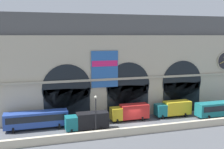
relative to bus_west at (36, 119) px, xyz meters
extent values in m
plane|color=#54565B|center=(18.11, -2.63, -1.78)|extent=(200.00, 200.00, 0.00)
cube|color=beige|center=(18.11, -7.69, -1.14)|extent=(90.00, 0.70, 1.29)
cube|color=#B2A891|center=(18.11, 4.82, 6.45)|extent=(51.63, 4.89, 16.47)
cube|color=#4C4C4C|center=(18.11, 5.12, 16.73)|extent=(51.63, 4.29, 4.08)
cube|color=black|center=(5.82, 2.32, 1.48)|extent=(8.76, 0.20, 6.52)
cylinder|color=black|center=(5.82, 2.32, 4.73)|extent=(9.22, 0.20, 9.22)
cube|color=black|center=(18.11, 2.32, 1.48)|extent=(8.76, 0.20, 6.52)
cylinder|color=black|center=(18.11, 2.32, 4.73)|extent=(9.22, 0.20, 9.22)
cube|color=black|center=(30.40, 2.32, 1.48)|extent=(8.76, 0.20, 6.52)
cylinder|color=black|center=(30.40, 2.32, 4.73)|extent=(9.22, 0.20, 9.22)
cube|color=gold|center=(40.24, 2.02, 8.77)|extent=(1.51, 0.04, 0.68)
cube|color=#2659A5|center=(13.20, 2.20, 8.17)|extent=(5.35, 0.12, 7.12)
cube|color=#DB1E66|center=(13.20, 2.12, 9.28)|extent=(5.14, 0.04, 1.11)
cube|color=#A49A85|center=(18.11, 2.22, 6.14)|extent=(51.63, 0.50, 0.44)
cube|color=#28479E|center=(0.00, 0.01, 0.02)|extent=(11.00, 2.50, 2.60)
cube|color=black|center=(0.00, -1.26, 0.37)|extent=(10.12, 0.04, 1.10)
cylinder|color=black|center=(-3.85, -1.12, -1.28)|extent=(0.28, 1.00, 1.00)
cylinder|color=black|center=(-3.85, 1.13, -1.28)|extent=(0.28, 1.00, 1.00)
cylinder|color=black|center=(3.85, -1.12, -1.28)|extent=(0.28, 1.00, 1.00)
cylinder|color=black|center=(3.85, 1.13, -1.28)|extent=(0.28, 1.00, 1.00)
cube|color=#19727A|center=(5.67, -3.29, -0.21)|extent=(2.00, 2.30, 2.30)
cube|color=black|center=(9.42, -3.29, -0.01)|extent=(5.50, 2.30, 2.70)
cylinder|color=black|center=(5.57, -4.33, -1.36)|extent=(0.28, 0.84, 0.84)
cylinder|color=black|center=(5.57, -2.26, -1.36)|extent=(0.28, 0.84, 0.84)
cylinder|color=black|center=(10.67, -4.33, -1.36)|extent=(0.28, 0.84, 0.84)
cylinder|color=black|center=(10.67, -2.26, -1.36)|extent=(0.28, 0.84, 0.84)
cube|color=gold|center=(14.76, -0.15, -0.21)|extent=(2.00, 2.30, 2.30)
cube|color=red|center=(18.51, -0.15, -0.01)|extent=(5.50, 2.30, 2.70)
cylinder|color=black|center=(14.66, -1.19, -1.36)|extent=(0.28, 0.84, 0.84)
cylinder|color=black|center=(14.66, 0.88, -1.36)|extent=(0.28, 0.84, 0.84)
cylinder|color=black|center=(19.76, -1.19, -1.36)|extent=(0.28, 0.84, 0.84)
cylinder|color=black|center=(19.76, 0.88, -1.36)|extent=(0.28, 0.84, 0.84)
cube|color=#19727A|center=(24.14, -0.24, -0.21)|extent=(2.00, 2.30, 2.30)
cube|color=gold|center=(27.89, -0.24, -0.01)|extent=(5.50, 2.30, 2.70)
cylinder|color=black|center=(24.04, -1.28, -1.36)|extent=(0.28, 0.84, 0.84)
cylinder|color=black|center=(24.04, 0.79, -1.36)|extent=(0.28, 0.84, 0.84)
cylinder|color=black|center=(29.14, -1.28, -1.36)|extent=(0.28, 0.84, 0.84)
cylinder|color=black|center=(29.14, 0.79, -1.36)|extent=(0.28, 0.84, 0.84)
cube|color=#19727A|center=(36.22, -3.40, 0.02)|extent=(11.00, 2.50, 2.60)
cylinder|color=black|center=(32.37, -4.52, -1.28)|extent=(0.28, 1.00, 1.00)
cylinder|color=black|center=(32.37, -2.27, -1.28)|extent=(0.28, 1.00, 1.00)
cylinder|color=black|center=(9.19, -6.89, 1.47)|extent=(0.16, 0.16, 6.50)
sphere|color=#F2EDCC|center=(9.19, -6.89, 4.90)|extent=(0.44, 0.44, 0.44)
camera|label=1|loc=(-0.75, -48.75, 14.71)|focal=44.03mm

